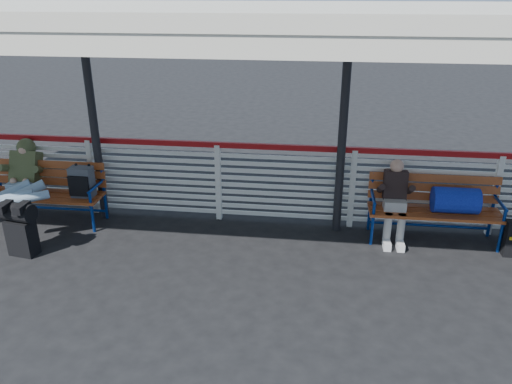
# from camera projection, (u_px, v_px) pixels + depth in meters

# --- Properties ---
(ground) EXTENTS (60.00, 60.00, 0.00)m
(ground) POSITION_uv_depth(u_px,v_px,m) (189.00, 285.00, 6.04)
(ground) COLOR black
(ground) RESTS_ON ground
(fence) EXTENTS (12.08, 0.08, 1.24)m
(fence) POSITION_uv_depth(u_px,v_px,m) (218.00, 179.00, 7.53)
(fence) COLOR silver
(fence) RESTS_ON ground
(canopy) EXTENTS (12.60, 3.60, 3.16)m
(canopy) POSITION_uv_depth(u_px,v_px,m) (194.00, 16.00, 5.68)
(canopy) COLOR silver
(canopy) RESTS_ON ground
(luggage_stack) EXTENTS (0.49, 0.32, 0.75)m
(luggage_stack) POSITION_uv_depth(u_px,v_px,m) (20.00, 227.00, 6.60)
(luggage_stack) COLOR black
(luggage_stack) RESTS_ON ground
(bench_left) EXTENTS (1.80, 0.56, 0.92)m
(bench_left) POSITION_uv_depth(u_px,v_px,m) (56.00, 185.00, 7.47)
(bench_left) COLOR #AA4C21
(bench_left) RESTS_ON ground
(bench_right) EXTENTS (1.80, 0.56, 0.92)m
(bench_right) POSITION_uv_depth(u_px,v_px,m) (445.00, 202.00, 6.89)
(bench_right) COLOR #AA4C21
(bench_right) RESTS_ON ground
(traveler_man) EXTENTS (0.94, 1.64, 0.77)m
(traveler_man) POSITION_uv_depth(u_px,v_px,m) (21.00, 188.00, 7.17)
(traveler_man) COLOR #92ABC5
(traveler_man) RESTS_ON ground
(companion_person) EXTENTS (0.32, 0.66, 1.15)m
(companion_person) POSITION_uv_depth(u_px,v_px,m) (395.00, 200.00, 6.95)
(companion_person) COLOR #B4ADA3
(companion_person) RESTS_ON ground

